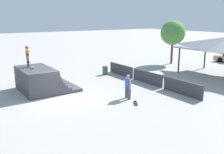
% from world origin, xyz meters
% --- Properties ---
extents(ground_plane, '(160.00, 160.00, 0.00)m').
position_xyz_m(ground_plane, '(0.00, 0.00, 0.00)').
color(ground_plane, '#A3A09B').
extents(quarter_pipe_ramp, '(4.00, 4.04, 1.81)m').
position_xyz_m(quarter_pipe_ramp, '(-3.05, -0.88, 0.81)').
color(quarter_pipe_ramp, '#424247').
rests_on(quarter_pipe_ramp, ground).
extents(skater_on_deck, '(0.71, 0.29, 1.63)m').
position_xyz_m(skater_on_deck, '(-3.71, -1.54, 2.75)').
color(skater_on_deck, '#6B6051').
rests_on(skater_on_deck, quarter_pipe_ramp).
extents(skateboard_on_deck, '(0.81, 0.44, 0.09)m').
position_xyz_m(skateboard_on_deck, '(-3.14, -1.39, 1.87)').
color(skateboard_on_deck, silver).
rests_on(skateboard_on_deck, quarter_pipe_ramp).
extents(bystander_walking, '(0.70, 0.29, 1.72)m').
position_xyz_m(bystander_walking, '(2.24, 3.54, 0.96)').
color(bystander_walking, '#4C4C51').
rests_on(bystander_walking, ground).
extents(skateboard_on_ground, '(0.80, 0.61, 0.09)m').
position_xyz_m(skateboard_on_ground, '(3.38, 3.32, 0.06)').
color(skateboard_on_ground, silver).
rests_on(skateboard_on_ground, ground).
extents(barrier_fence, '(11.30, 0.12, 1.05)m').
position_xyz_m(barrier_fence, '(-0.14, 7.44, 0.53)').
color(barrier_fence, '#3D3D42').
rests_on(barrier_fence, ground).
extents(tree_far_back, '(2.93, 2.93, 5.20)m').
position_xyz_m(tree_far_back, '(-5.67, 16.28, 3.72)').
color(tree_far_back, brown).
rests_on(tree_far_back, ground).
extents(trash_bin, '(0.52, 0.52, 0.85)m').
position_xyz_m(trash_bin, '(-4.99, 6.22, 0.42)').
color(trash_bin, '#385B3D').
rests_on(trash_bin, ground).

